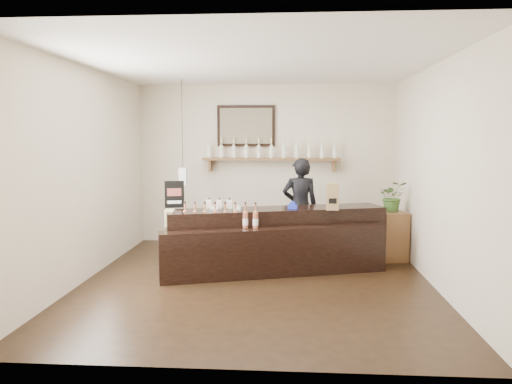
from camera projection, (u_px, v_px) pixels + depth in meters
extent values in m
plane|color=black|center=(256.00, 282.00, 6.52)|extent=(5.00, 5.00, 0.00)
plane|color=beige|center=(266.00, 164.00, 8.85)|extent=(4.50, 0.00, 4.50)
plane|color=beige|center=(235.00, 199.00, 3.89)|extent=(4.50, 0.00, 4.50)
plane|color=beige|center=(85.00, 174.00, 6.52)|extent=(0.00, 5.00, 5.00)
plane|color=beige|center=(436.00, 176.00, 6.22)|extent=(0.00, 5.00, 5.00)
plane|color=white|center=(256.00, 63.00, 6.22)|extent=(5.00, 5.00, 0.00)
cube|color=brown|center=(271.00, 159.00, 8.70)|extent=(2.40, 0.25, 0.04)
cube|color=brown|center=(210.00, 166.00, 8.82)|extent=(0.04, 0.20, 0.20)
cube|color=brown|center=(333.00, 166.00, 8.67)|extent=(0.04, 0.20, 0.20)
cube|color=black|center=(246.00, 126.00, 8.77)|extent=(1.02, 0.04, 0.72)
cube|color=#403929|center=(246.00, 126.00, 8.74)|extent=(0.92, 0.01, 0.62)
cube|color=white|center=(183.00, 176.00, 8.06)|extent=(0.12, 0.12, 0.28)
cylinder|color=black|center=(182.00, 124.00, 7.97)|extent=(0.01, 0.01, 1.41)
cylinder|color=beige|center=(209.00, 152.00, 8.76)|extent=(0.07, 0.07, 0.20)
cone|color=beige|center=(209.00, 145.00, 8.75)|extent=(0.07, 0.07, 0.05)
cylinder|color=beige|center=(209.00, 141.00, 8.74)|extent=(0.02, 0.02, 0.07)
cylinder|color=gold|center=(209.00, 139.00, 8.74)|extent=(0.03, 0.03, 0.02)
cylinder|color=white|center=(209.00, 153.00, 8.77)|extent=(0.07, 0.07, 0.09)
cylinder|color=beige|center=(221.00, 152.00, 8.75)|extent=(0.07, 0.07, 0.20)
cone|color=beige|center=(221.00, 145.00, 8.74)|extent=(0.07, 0.07, 0.05)
cylinder|color=beige|center=(221.00, 141.00, 8.73)|extent=(0.02, 0.02, 0.07)
cylinder|color=gold|center=(221.00, 139.00, 8.72)|extent=(0.03, 0.03, 0.02)
cylinder|color=white|center=(221.00, 153.00, 8.75)|extent=(0.07, 0.07, 0.09)
cylinder|color=beige|center=(234.00, 152.00, 8.73)|extent=(0.07, 0.07, 0.20)
cone|color=beige|center=(234.00, 145.00, 8.72)|extent=(0.07, 0.07, 0.05)
cylinder|color=beige|center=(234.00, 141.00, 8.71)|extent=(0.02, 0.02, 0.07)
cylinder|color=gold|center=(234.00, 139.00, 8.71)|extent=(0.03, 0.03, 0.02)
cylinder|color=white|center=(234.00, 153.00, 8.74)|extent=(0.07, 0.07, 0.09)
cylinder|color=beige|center=(246.00, 152.00, 8.72)|extent=(0.07, 0.07, 0.20)
cone|color=beige|center=(246.00, 145.00, 8.71)|extent=(0.07, 0.07, 0.05)
cylinder|color=beige|center=(246.00, 141.00, 8.70)|extent=(0.02, 0.02, 0.07)
cylinder|color=gold|center=(246.00, 139.00, 8.69)|extent=(0.03, 0.03, 0.02)
cylinder|color=white|center=(246.00, 153.00, 8.72)|extent=(0.07, 0.07, 0.09)
cylinder|color=beige|center=(259.00, 152.00, 8.70)|extent=(0.07, 0.07, 0.20)
cone|color=beige|center=(259.00, 145.00, 8.69)|extent=(0.07, 0.07, 0.05)
cylinder|color=beige|center=(259.00, 141.00, 8.68)|extent=(0.02, 0.02, 0.07)
cylinder|color=gold|center=(259.00, 139.00, 8.68)|extent=(0.03, 0.03, 0.02)
cylinder|color=white|center=(259.00, 153.00, 8.71)|extent=(0.07, 0.07, 0.09)
cylinder|color=beige|center=(271.00, 152.00, 8.69)|extent=(0.07, 0.07, 0.20)
cone|color=beige|center=(271.00, 145.00, 8.68)|extent=(0.07, 0.07, 0.05)
cylinder|color=beige|center=(271.00, 141.00, 8.67)|extent=(0.02, 0.02, 0.07)
cylinder|color=gold|center=(271.00, 139.00, 8.66)|extent=(0.03, 0.03, 0.02)
cylinder|color=white|center=(271.00, 153.00, 8.69)|extent=(0.07, 0.07, 0.09)
cylinder|color=beige|center=(284.00, 152.00, 8.67)|extent=(0.07, 0.07, 0.20)
cone|color=beige|center=(284.00, 145.00, 8.66)|extent=(0.07, 0.07, 0.05)
cylinder|color=beige|center=(284.00, 141.00, 8.65)|extent=(0.02, 0.02, 0.07)
cylinder|color=gold|center=(284.00, 139.00, 8.65)|extent=(0.03, 0.03, 0.02)
cylinder|color=white|center=(284.00, 153.00, 8.68)|extent=(0.07, 0.07, 0.09)
cylinder|color=beige|center=(297.00, 152.00, 8.66)|extent=(0.07, 0.07, 0.20)
cone|color=beige|center=(297.00, 145.00, 8.65)|extent=(0.07, 0.07, 0.05)
cylinder|color=beige|center=(297.00, 141.00, 8.64)|extent=(0.02, 0.02, 0.07)
cylinder|color=gold|center=(297.00, 139.00, 8.63)|extent=(0.03, 0.03, 0.02)
cylinder|color=white|center=(297.00, 153.00, 8.66)|extent=(0.07, 0.07, 0.09)
cylinder|color=beige|center=(309.00, 152.00, 8.64)|extent=(0.07, 0.07, 0.20)
cone|color=beige|center=(309.00, 145.00, 8.63)|extent=(0.07, 0.07, 0.05)
cylinder|color=beige|center=(309.00, 141.00, 8.62)|extent=(0.02, 0.02, 0.07)
cylinder|color=gold|center=(309.00, 139.00, 8.62)|extent=(0.03, 0.03, 0.02)
cylinder|color=white|center=(309.00, 153.00, 8.65)|extent=(0.07, 0.07, 0.09)
cylinder|color=beige|center=(322.00, 152.00, 8.63)|extent=(0.07, 0.07, 0.20)
cone|color=beige|center=(322.00, 145.00, 8.62)|extent=(0.07, 0.07, 0.05)
cylinder|color=beige|center=(322.00, 141.00, 8.61)|extent=(0.02, 0.02, 0.07)
cylinder|color=gold|center=(322.00, 139.00, 8.60)|extent=(0.03, 0.03, 0.02)
cylinder|color=white|center=(322.00, 153.00, 8.63)|extent=(0.07, 0.07, 0.09)
cylinder|color=beige|center=(335.00, 152.00, 8.61)|extent=(0.07, 0.07, 0.20)
cone|color=beige|center=(335.00, 145.00, 8.60)|extent=(0.07, 0.07, 0.05)
cylinder|color=beige|center=(335.00, 141.00, 8.59)|extent=(0.02, 0.02, 0.07)
cylinder|color=gold|center=(335.00, 139.00, 8.59)|extent=(0.03, 0.03, 0.02)
cylinder|color=white|center=(335.00, 153.00, 8.62)|extent=(0.07, 0.07, 0.09)
cube|color=black|center=(277.00, 238.00, 7.15)|extent=(3.14, 1.43, 0.87)
cube|color=black|center=(276.00, 252.00, 6.75)|extent=(3.06, 1.16, 0.66)
cube|color=white|center=(214.00, 208.00, 6.96)|extent=(0.10, 0.04, 0.05)
cube|color=white|center=(237.00, 208.00, 6.94)|extent=(0.10, 0.04, 0.05)
cube|color=#CFD180|center=(170.00, 222.00, 6.81)|extent=(0.12, 0.12, 0.12)
cube|color=#CFD180|center=(170.00, 214.00, 6.80)|extent=(0.12, 0.12, 0.12)
cube|color=beige|center=(209.00, 204.00, 7.12)|extent=(0.08, 0.08, 0.13)
cube|color=beige|center=(209.00, 204.00, 7.08)|extent=(0.07, 0.00, 0.06)
cylinder|color=black|center=(209.00, 199.00, 7.11)|extent=(0.02, 0.02, 0.03)
cube|color=beige|center=(220.00, 204.00, 7.11)|extent=(0.08, 0.08, 0.13)
cube|color=beige|center=(219.00, 204.00, 7.07)|extent=(0.07, 0.00, 0.06)
cylinder|color=black|center=(219.00, 199.00, 7.10)|extent=(0.02, 0.02, 0.03)
cube|color=beige|center=(230.00, 204.00, 7.10)|extent=(0.08, 0.08, 0.13)
cube|color=beige|center=(229.00, 205.00, 7.06)|extent=(0.07, 0.00, 0.06)
cylinder|color=black|center=(230.00, 199.00, 7.09)|extent=(0.02, 0.02, 0.03)
cylinder|color=#9C5334|center=(185.00, 220.00, 6.79)|extent=(0.07, 0.07, 0.20)
cone|color=#9C5334|center=(185.00, 210.00, 6.78)|extent=(0.07, 0.07, 0.05)
cylinder|color=#9C5334|center=(185.00, 206.00, 6.77)|extent=(0.02, 0.02, 0.07)
cylinder|color=black|center=(185.00, 203.00, 6.77)|extent=(0.03, 0.03, 0.03)
cylinder|color=white|center=(185.00, 221.00, 6.79)|extent=(0.07, 0.07, 0.09)
cylinder|color=#9C5334|center=(195.00, 220.00, 6.78)|extent=(0.07, 0.07, 0.20)
cone|color=#9C5334|center=(195.00, 210.00, 6.77)|extent=(0.07, 0.07, 0.05)
cylinder|color=#9C5334|center=(195.00, 206.00, 6.76)|extent=(0.02, 0.02, 0.07)
cylinder|color=black|center=(195.00, 203.00, 6.76)|extent=(0.03, 0.03, 0.03)
cylinder|color=white|center=(195.00, 221.00, 6.78)|extent=(0.07, 0.07, 0.09)
cylinder|color=#9C5334|center=(205.00, 220.00, 6.77)|extent=(0.07, 0.07, 0.20)
cone|color=#9C5334|center=(205.00, 211.00, 6.76)|extent=(0.07, 0.07, 0.05)
cylinder|color=#9C5334|center=(205.00, 206.00, 6.75)|extent=(0.02, 0.02, 0.07)
cylinder|color=black|center=(205.00, 203.00, 6.75)|extent=(0.03, 0.03, 0.03)
cylinder|color=white|center=(205.00, 221.00, 6.78)|extent=(0.07, 0.07, 0.09)
cylinder|color=#9C5334|center=(215.00, 220.00, 6.76)|extent=(0.07, 0.07, 0.20)
cone|color=#9C5334|center=(215.00, 211.00, 6.75)|extent=(0.07, 0.07, 0.05)
cylinder|color=#9C5334|center=(215.00, 206.00, 6.74)|extent=(0.02, 0.02, 0.07)
cylinder|color=black|center=(215.00, 203.00, 6.74)|extent=(0.03, 0.03, 0.03)
cylinder|color=white|center=(215.00, 221.00, 6.77)|extent=(0.07, 0.07, 0.09)
cylinder|color=#9C5334|center=(225.00, 220.00, 6.75)|extent=(0.07, 0.07, 0.20)
cone|color=#9C5334|center=(225.00, 211.00, 6.74)|extent=(0.07, 0.07, 0.05)
cylinder|color=#9C5334|center=(225.00, 206.00, 6.73)|extent=(0.02, 0.02, 0.07)
cylinder|color=black|center=(225.00, 203.00, 6.73)|extent=(0.03, 0.03, 0.03)
cylinder|color=white|center=(225.00, 222.00, 6.76)|extent=(0.07, 0.07, 0.09)
cylinder|color=#9C5334|center=(235.00, 220.00, 6.75)|extent=(0.07, 0.07, 0.20)
cone|color=#9C5334|center=(235.00, 211.00, 6.73)|extent=(0.07, 0.07, 0.05)
cylinder|color=#9C5334|center=(235.00, 206.00, 6.72)|extent=(0.02, 0.02, 0.07)
cylinder|color=black|center=(235.00, 203.00, 6.72)|extent=(0.03, 0.03, 0.03)
cylinder|color=white|center=(235.00, 222.00, 6.75)|extent=(0.07, 0.07, 0.09)
cylinder|color=#9C5334|center=(245.00, 220.00, 6.74)|extent=(0.07, 0.07, 0.20)
cone|color=#9C5334|center=(245.00, 211.00, 6.72)|extent=(0.07, 0.07, 0.05)
cylinder|color=#9C5334|center=(245.00, 207.00, 6.72)|extent=(0.02, 0.02, 0.07)
cylinder|color=black|center=(245.00, 203.00, 6.71)|extent=(0.03, 0.03, 0.03)
cylinder|color=white|center=(245.00, 222.00, 6.74)|extent=(0.07, 0.07, 0.09)
cylinder|color=#9C5334|center=(256.00, 220.00, 6.73)|extent=(0.07, 0.07, 0.20)
cone|color=#9C5334|center=(256.00, 211.00, 6.71)|extent=(0.07, 0.07, 0.05)
cylinder|color=#9C5334|center=(256.00, 207.00, 6.71)|extent=(0.02, 0.02, 0.07)
cylinder|color=black|center=(256.00, 203.00, 6.70)|extent=(0.03, 0.03, 0.03)
cylinder|color=white|center=(256.00, 222.00, 6.73)|extent=(0.07, 0.07, 0.09)
cube|color=black|center=(174.00, 194.00, 7.14)|extent=(0.27, 0.10, 0.39)
cube|color=#964436|center=(174.00, 192.00, 7.13)|extent=(0.19, 0.06, 0.11)
cube|color=white|center=(174.00, 202.00, 7.14)|extent=(0.19, 0.06, 0.04)
cube|color=olive|center=(332.00, 197.00, 6.93)|extent=(0.17, 0.13, 0.37)
cube|color=black|center=(333.00, 201.00, 6.87)|extent=(0.11, 0.00, 0.07)
cube|color=#1A2BB9|center=(293.00, 207.00, 7.05)|extent=(0.14, 0.08, 0.06)
cylinder|color=#1A2BB9|center=(293.00, 204.00, 7.05)|extent=(0.08, 0.05, 0.07)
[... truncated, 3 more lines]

